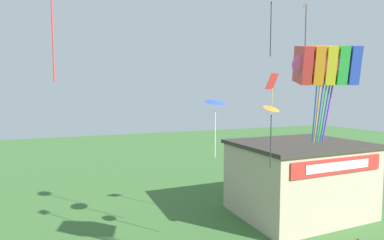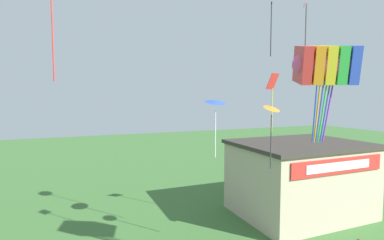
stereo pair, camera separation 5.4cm
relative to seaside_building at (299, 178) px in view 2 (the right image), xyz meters
The scene contains 6 objects.
seaside_building is the anchor object (origin of this frame).
kite_rainbow_parafoil 10.85m from the seaside_building, 127.58° to the right, with size 2.75×2.38×3.54m.
kite_blue_delta 8.57m from the seaside_building, 168.95° to the right, with size 1.12×1.11×3.07m.
kite_red_diamond 6.60m from the seaside_building, 159.86° to the right, with size 0.79×0.62×3.29m.
kite_orange_delta 8.12m from the seaside_building, 143.32° to the right, with size 0.89×0.86×2.94m.
kite_pink_diamond 11.70m from the seaside_building, 132.02° to the right, with size 0.49×0.54×3.45m.
Camera 2 is at (-4.74, -2.04, 7.67)m, focal length 28.00 mm.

